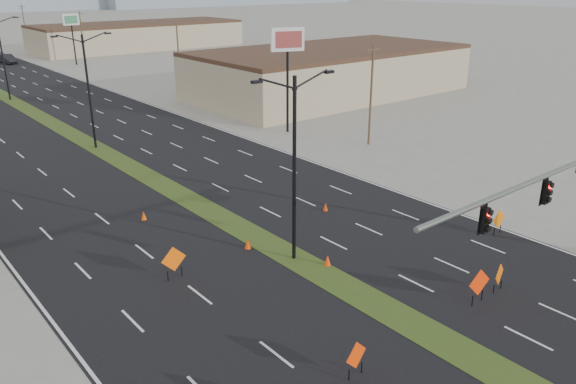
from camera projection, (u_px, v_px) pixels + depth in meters
ground at (489, 368)px, 22.21m from camera, size 600.00×600.00×0.00m
building_se_near at (330, 73)px, 73.88m from camera, size 36.00×18.00×5.50m
building_se_far at (139, 36)px, 123.20m from camera, size 44.00×16.00×5.00m
signal_mast at (563, 192)px, 27.03m from camera, size 16.30×0.60×8.00m
streetlight_0 at (294, 165)px, 28.93m from camera, size 5.15×0.24×10.02m
streetlight_1 at (89, 88)px, 49.11m from camera, size 5.15×0.24×10.02m
streetlight_2 at (3, 56)px, 69.29m from camera, size 5.15×0.24×10.02m
utility_pole_0 at (371, 94)px, 50.46m from camera, size 1.60×0.20×9.00m
utility_pole_1 at (179, 56)px, 75.68m from camera, size 1.60×0.20×9.00m
utility_pole_2 at (82, 36)px, 100.91m from camera, size 1.60×0.20×9.00m
utility_pole_3 at (25, 25)px, 126.14m from camera, size 1.60×0.20×9.00m
car_mid at (7, 59)px, 101.35m from camera, size 2.29×5.15×1.64m
construction_sign_1 at (356, 356)px, 21.38m from camera, size 1.19×0.19×1.60m
construction_sign_2 at (174, 260)px, 28.41m from camera, size 1.36×0.09×1.82m
construction_sign_3 at (499, 275)px, 27.34m from camera, size 1.11×0.32×1.51m
construction_sign_4 at (479, 284)px, 26.23m from camera, size 1.35×0.22×1.81m
construction_sign_5 at (499, 220)px, 33.51m from camera, size 1.18×0.07×1.58m
cone_0 at (328, 261)px, 29.97m from camera, size 0.42×0.42×0.62m
cone_1 at (248, 243)px, 31.90m from camera, size 0.50×0.50×0.64m
cone_2 at (325, 207)px, 37.11m from camera, size 0.34×0.34×0.56m
cone_3 at (144, 215)px, 35.72m from camera, size 0.40×0.40×0.60m
pole_sign_east_near at (288, 47)px, 53.48m from camera, size 3.21×1.48×10.11m
pole_sign_east_far at (71, 24)px, 97.73m from camera, size 2.84×0.48×8.69m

